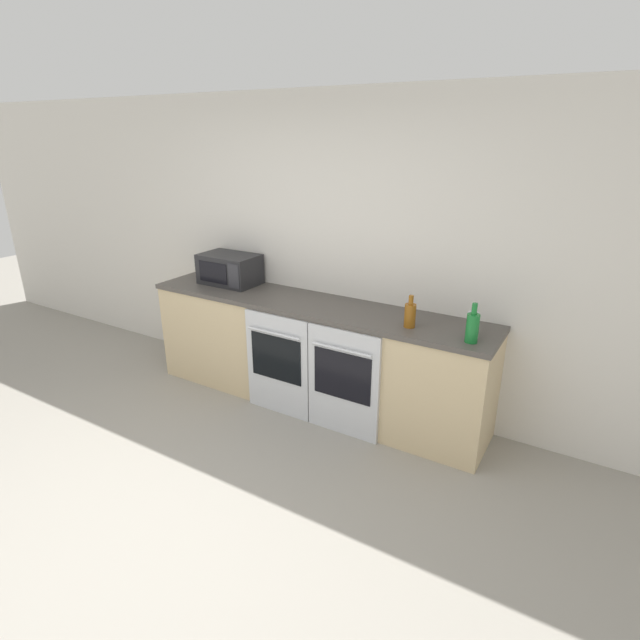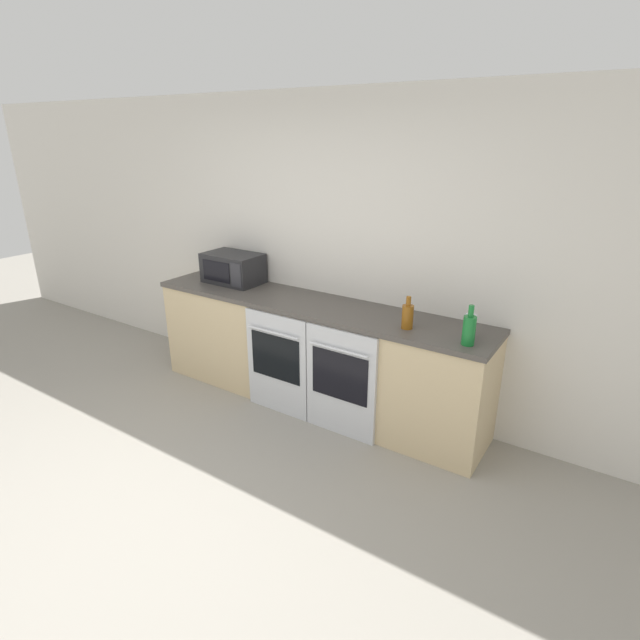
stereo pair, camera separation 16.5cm
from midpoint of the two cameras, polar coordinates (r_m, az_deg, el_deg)
The scene contains 9 objects.
ground_plane at distance 3.46m, azimuth -17.97°, elevation -21.54°, with size 16.00×16.00×0.00m, color gray.
wall_back at distance 4.32m, azimuth 2.58°, elevation 7.74°, with size 10.00×0.06×2.60m.
counter_back at distance 4.33m, azimuth 0.22°, elevation -3.84°, with size 3.08×0.60×0.93m.
oven_left at distance 4.20m, azimuth -3.84°, elevation -5.01°, with size 0.61×0.06×0.89m.
oven_right at distance 3.89m, azimuth 3.57°, elevation -7.20°, with size 0.61×0.06×0.89m.
microwave at distance 4.75m, azimuth -8.90°, elevation 5.88°, with size 0.54×0.35×0.28m.
bottle_green at distance 3.47m, azimuth 17.99°, elevation -1.04°, with size 0.09×0.09×0.28m.
bottle_amber at distance 3.65m, azimuth 11.26°, elevation 0.45°, with size 0.08×0.08×0.24m.
bottle_clear at distance 3.60m, azimuth 18.07°, elevation -0.57°, with size 0.08×0.08×0.23m.
Camera 2 is at (2.23, -1.42, 2.27)m, focal length 28.00 mm.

